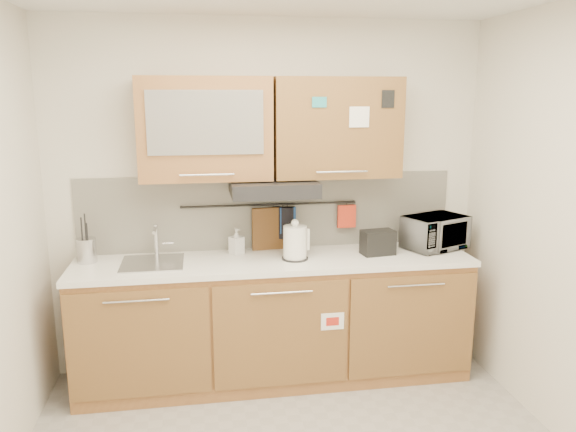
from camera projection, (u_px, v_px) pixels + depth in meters
name	position (u px, v px, depth m)	size (l,w,h in m)	color
wall_back	(269.00, 198.00, 4.20)	(3.20, 3.20, 0.00)	silver
base_cabinet	(275.00, 326.00, 4.10)	(2.80, 0.64, 0.88)	#A5713A
countertop	(275.00, 261.00, 3.99)	(2.82, 0.62, 0.04)	white
backsplash	(269.00, 211.00, 4.21)	(2.80, 0.02, 0.56)	silver
upper_cabinets	(271.00, 128.00, 3.92)	(1.82, 0.37, 0.70)	#A5713A
range_hood	(273.00, 188.00, 3.94)	(0.60, 0.46, 0.10)	black
sink	(153.00, 263.00, 3.87)	(0.42, 0.40, 0.26)	silver
utensil_rail	(270.00, 205.00, 4.16)	(0.02, 0.02, 1.30)	black
utensil_crock	(86.00, 250.00, 3.88)	(0.14, 0.14, 0.34)	silver
kettle	(295.00, 243.00, 3.95)	(0.22, 0.22, 0.29)	white
toaster	(378.00, 242.00, 4.07)	(0.25, 0.17, 0.18)	black
microwave	(435.00, 232.00, 4.22)	(0.45, 0.30, 0.25)	#999999
soap_bottle	(237.00, 241.00, 4.08)	(0.09, 0.09, 0.19)	#999999
cutting_board	(273.00, 234.00, 4.20)	(0.32, 0.02, 0.40)	brown
oven_mitt	(288.00, 220.00, 4.19)	(0.12, 0.03, 0.20)	navy
dark_pouch	(283.00, 223.00, 4.19)	(0.15, 0.04, 0.24)	black
pot_holder	(347.00, 216.00, 4.26)	(0.14, 0.02, 0.17)	red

